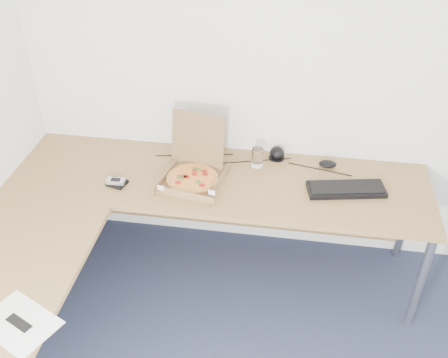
% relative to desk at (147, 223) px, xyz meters
% --- Properties ---
extents(room_shell, '(3.50, 3.50, 2.50)m').
position_rel_desk_xyz_m(room_shell, '(0.82, -0.97, 0.55)').
color(room_shell, white).
rests_on(room_shell, ground).
extents(desk, '(2.50, 2.20, 0.73)m').
position_rel_desk_xyz_m(desk, '(0.00, 0.00, 0.00)').
color(desk, '#9B7342').
rests_on(desk, ground).
extents(pizza_box, '(0.34, 0.39, 0.34)m').
position_rel_desk_xyz_m(pizza_box, '(0.17, 0.39, 0.07)').
color(pizza_box, olive).
rests_on(pizza_box, desk).
extents(drinking_glass, '(0.07, 0.07, 0.12)m').
position_rel_desk_xyz_m(drinking_glass, '(0.54, 0.60, 0.09)').
color(drinking_glass, white).
rests_on(drinking_glass, desk).
extents(keyboard, '(0.47, 0.24, 0.03)m').
position_rel_desk_xyz_m(keyboard, '(1.07, 0.42, 0.04)').
color(keyboard, black).
rests_on(keyboard, desk).
extents(mouse, '(0.12, 0.09, 0.04)m').
position_rel_desk_xyz_m(mouse, '(0.97, 0.66, 0.05)').
color(mouse, black).
rests_on(mouse, desk).
extents(wallet, '(0.13, 0.11, 0.02)m').
position_rel_desk_xyz_m(wallet, '(-0.26, 0.28, 0.04)').
color(wallet, black).
rests_on(wallet, desk).
extents(phone, '(0.11, 0.06, 0.02)m').
position_rel_desk_xyz_m(phone, '(-0.26, 0.27, 0.06)').
color(phone, '#B2B5BA').
rests_on(phone, wallet).
extents(paper_sheet, '(0.40, 0.35, 0.00)m').
position_rel_desk_xyz_m(paper_sheet, '(-0.35, -0.76, 0.03)').
color(paper_sheet, white).
rests_on(paper_sheet, desk).
extents(dome_speaker, '(0.10, 0.10, 0.09)m').
position_rel_desk_xyz_m(dome_speaker, '(0.65, 0.71, 0.07)').
color(dome_speaker, black).
rests_on(dome_speaker, desk).
extents(cable_bundle, '(0.59, 0.12, 0.01)m').
position_rel_desk_xyz_m(cable_bundle, '(0.48, 0.64, 0.03)').
color(cable_bundle, black).
rests_on(cable_bundle, desk).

